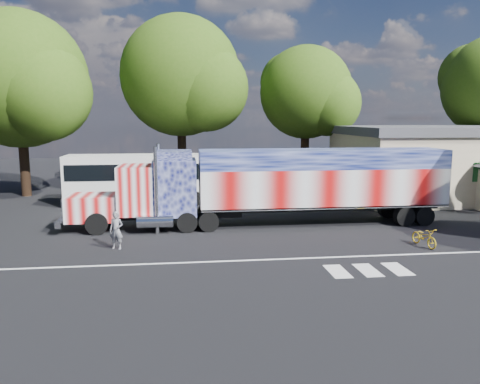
{
  "coord_description": "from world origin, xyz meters",
  "views": [
    {
      "loc": [
        -2.97,
        -21.34,
        5.77
      ],
      "look_at": [
        0.0,
        3.0,
        1.9
      ],
      "focal_mm": 35.0,
      "sensor_mm": 36.0,
      "label": 1
    }
  ],
  "objects": [
    {
      "name": "tree_ne_a",
      "position": [
        7.43,
        17.36,
        7.85
      ],
      "size": [
        8.08,
        7.69,
        11.75
      ],
      "color": "black",
      "rests_on": "ground"
    },
    {
      "name": "semi_truck",
      "position": [
        2.03,
        3.29,
        2.27
      ],
      "size": [
        20.65,
        3.26,
        4.4
      ],
      "color": "black",
      "rests_on": "ground"
    },
    {
      "name": "coach_bus",
      "position": [
        -5.04,
        10.74,
        1.73
      ],
      "size": [
        11.48,
        2.67,
        3.34
      ],
      "color": "white",
      "rests_on": "ground"
    },
    {
      "name": "lane_markings",
      "position": [
        1.71,
        -3.77,
        0.01
      ],
      "size": [
        30.0,
        2.67,
        0.01
      ],
      "color": "silver",
      "rests_on": "ground"
    },
    {
      "name": "tree_nw_a",
      "position": [
        -14.55,
        15.01,
        8.51
      ],
      "size": [
        10.39,
        9.9,
        13.51
      ],
      "color": "black",
      "rests_on": "ground"
    },
    {
      "name": "tree_n_mid",
      "position": [
        -2.89,
        17.24,
        9.05
      ],
      "size": [
        10.06,
        9.58,
        13.9
      ],
      "color": "black",
      "rests_on": "ground"
    },
    {
      "name": "woman",
      "position": [
        -5.98,
        -0.57,
        0.85
      ],
      "size": [
        0.71,
        0.56,
        1.7
      ],
      "primitive_type": "imported",
      "rotation": [
        0.0,
        0.0,
        -0.28
      ],
      "color": "slate",
      "rests_on": "ground"
    },
    {
      "name": "bicycle",
      "position": [
        7.86,
        -1.83,
        0.43
      ],
      "size": [
        0.84,
        1.72,
        0.87
      ],
      "primitive_type": "imported",
      "rotation": [
        0.0,
        0.0,
        0.17
      ],
      "color": "gold",
      "rests_on": "ground"
    },
    {
      "name": "ground",
      "position": [
        0.0,
        0.0,
        0.0
      ],
      "size": [
        100.0,
        100.0,
        0.0
      ],
      "primitive_type": "plane",
      "color": "black"
    }
  ]
}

